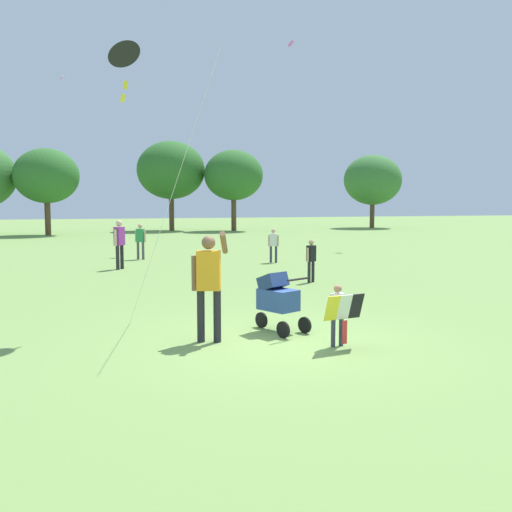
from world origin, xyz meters
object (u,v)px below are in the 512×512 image
object	(u,v)px
person_kid_running	(140,238)
person_back_turned	(273,243)
person_sitting_far	(311,257)
person_red_shirt	(119,240)
stroller	(277,297)
kite_adult_black	(125,57)
child_with_butterfly_kite	(339,310)
person_adult_flyer	(209,278)

from	to	relation	value
person_kid_running	person_back_turned	size ratio (longest dim) A/B	1.11
person_sitting_far	person_back_turned	distance (m)	4.99
person_back_turned	person_red_shirt	bearing A→B (deg)	-173.80
stroller	person_red_shirt	bearing A→B (deg)	103.54
person_sitting_far	kite_adult_black	bearing A→B (deg)	-140.38
child_with_butterfly_kite	person_back_turned	world-z (taller)	person_back_turned
person_sitting_far	person_kid_running	size ratio (longest dim) A/B	0.88
kite_adult_black	person_red_shirt	size ratio (longest dim) A/B	3.14
stroller	person_sitting_far	bearing A→B (deg)	64.35
kite_adult_black	person_red_shirt	bearing A→B (deg)	89.65
person_red_shirt	person_kid_running	world-z (taller)	person_red_shirt
stroller	person_back_turned	size ratio (longest dim) A/B	0.90
person_kid_running	person_back_turned	distance (m)	5.10
child_with_butterfly_kite	person_red_shirt	xyz separation A→B (m)	(-2.98, 11.05, 0.36)
child_with_butterfly_kite	person_sitting_far	size ratio (longest dim) A/B	0.82
child_with_butterfly_kite	person_adult_flyer	bearing A→B (deg)	156.31
kite_adult_black	person_kid_running	distance (m)	12.19
kite_adult_black	person_back_turned	distance (m)	11.36
kite_adult_black	person_back_turned	world-z (taller)	kite_adult_black
stroller	person_red_shirt	xyz separation A→B (m)	(-2.37, 9.82, 0.33)
stroller	kite_adult_black	world-z (taller)	kite_adult_black
person_red_shirt	person_back_turned	world-z (taller)	person_red_shirt
child_with_butterfly_kite	person_adult_flyer	world-z (taller)	person_adult_flyer
kite_adult_black	person_kid_running	size ratio (longest dim) A/B	3.73
child_with_butterfly_kite	person_red_shirt	distance (m)	11.45
stroller	person_red_shirt	world-z (taller)	person_red_shirt
child_with_butterfly_kite	person_sitting_far	bearing A→B (deg)	73.35
child_with_butterfly_kite	kite_adult_black	size ratio (longest dim) A/B	0.19
person_kid_running	kite_adult_black	bearing A→B (deg)	-94.46
stroller	person_adult_flyer	bearing A→B (deg)	-161.84
person_red_shirt	person_sitting_far	xyz separation A→B (m)	(4.97, -4.39, -0.25)
stroller	person_back_turned	world-z (taller)	person_back_turned
child_with_butterfly_kite	person_back_turned	distance (m)	11.88
person_adult_flyer	person_sitting_far	distance (m)	7.01
stroller	person_kid_running	distance (m)	12.85
kite_adult_black	stroller	bearing A→B (deg)	-27.67
person_red_shirt	child_with_butterfly_kite	bearing A→B (deg)	-74.91
person_adult_flyer	kite_adult_black	bearing A→B (deg)	124.56
person_sitting_far	stroller	bearing A→B (deg)	-115.65
person_adult_flyer	person_back_turned	size ratio (longest dim) A/B	1.47
child_with_butterfly_kite	person_back_turned	xyz separation A→B (m)	(2.39, 11.64, 0.14)
person_adult_flyer	kite_adult_black	xyz separation A→B (m)	(-1.16, 1.68, 3.72)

